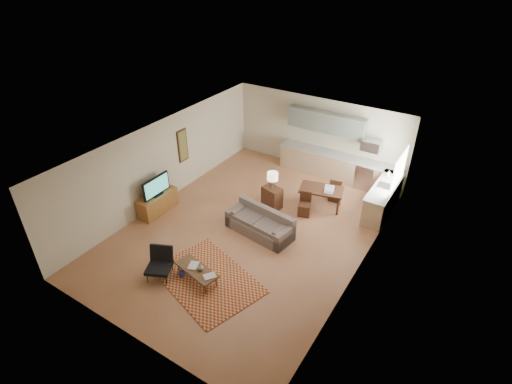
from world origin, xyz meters
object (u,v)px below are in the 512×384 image
Objects in this scene: coffee_table at (197,274)px; console_table at (272,197)px; tv_credenza at (158,203)px; dining_table at (321,198)px; armchair at (159,265)px; sofa at (260,223)px.

coffee_table is 3.82m from console_table.
tv_credenza is at bearing -129.39° from console_table.
dining_table is (1.22, 4.63, 0.16)m from coffee_table.
armchair is 2.99m from tv_credenza.
console_table is (2.89, 2.12, 0.04)m from tv_credenza.
sofa is 1.73× the size of coffee_table.
tv_credenza is 3.58m from console_table.
coffee_table is (-0.31, -2.45, -0.18)m from sofa.
dining_table is at bearing 87.08° from coffee_table.
armchair is at bearing -45.04° from tv_credenza.
coffee_table is 1.54× the size of armchair.
armchair reaches higher than console_table.
console_table is (-0.08, 3.81, 0.17)m from coffee_table.
sofa is at bearing 12.94° from tv_credenza.
sofa is 3.36m from tv_credenza.
armchair reaches higher than sofa.
coffee_table is 0.90× the size of dining_table.
tv_credenza is at bearing -159.34° from sofa.
coffee_table is 3.42m from tv_credenza.
armchair is at bearing -141.99° from coffee_table.
console_table reaches higher than dining_table.
console_table is at bearing 36.28° from tv_credenza.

